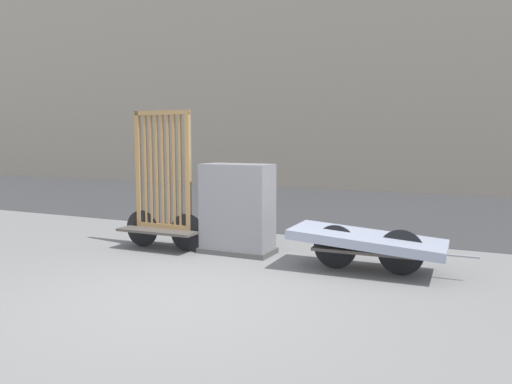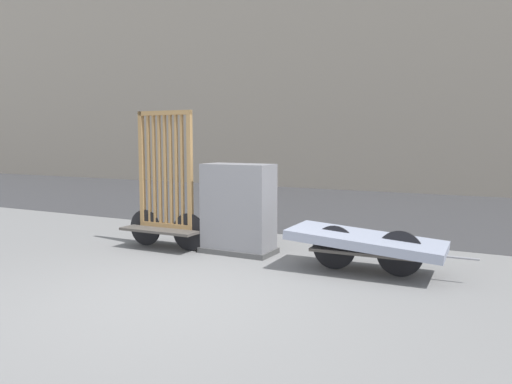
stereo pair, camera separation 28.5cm
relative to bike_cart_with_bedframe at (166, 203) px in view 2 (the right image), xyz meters
name	(u,v)px [view 2 (the right image)]	position (x,y,z in m)	size (l,w,h in m)	color
ground_plane	(171,298)	(1.62, -2.04, -0.73)	(60.00, 60.00, 0.00)	slate
road_strip	(367,208)	(1.62, 6.12, -0.72)	(56.00, 8.39, 0.01)	#38383A
building_facade	(417,10)	(1.62, 12.31, 5.56)	(48.00, 4.00, 12.57)	#9E9384
bike_cart_with_bedframe	(166,203)	(0.00, 0.00, 0.00)	(2.10, 0.75, 2.20)	#4C4742
bike_cart_with_mattress	(366,242)	(3.26, 0.00, -0.32)	(2.38, 0.98, 0.59)	#4C4742
utility_cabinet	(238,211)	(1.20, 0.23, -0.08)	(1.13, 0.59, 1.38)	#4C4C4C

